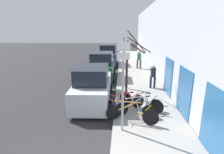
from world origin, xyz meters
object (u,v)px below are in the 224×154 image
at_px(parked_car_2, 108,56).
at_px(street_tree, 129,67).
at_px(signpost, 123,82).
at_px(pedestrian_far, 139,58).
at_px(bicycle_3, 124,103).
at_px(bicycle_1, 131,111).
at_px(bicycle_2, 139,106).
at_px(parked_car_0, 93,87).
at_px(bicycle_0, 131,113).
at_px(bicycle_4, 140,101).
at_px(parked_car_1, 102,67).
at_px(pedestrian_near, 153,75).

bearing_deg(parked_car_2, street_tree, -82.87).
relative_size(signpost, pedestrian_far, 1.99).
relative_size(bicycle_3, parked_car_2, 0.46).
distance_m(signpost, parked_car_2, 14.11).
height_order(bicycle_1, bicycle_2, bicycle_2).
xyz_separation_m(parked_car_0, street_tree, (2.00, 0.61, 1.00)).
bearing_deg(parked_car_2, parked_car_0, -93.76).
bearing_deg(bicycle_0, signpost, 166.79).
relative_size(bicycle_0, bicycle_2, 1.02).
xyz_separation_m(bicycle_1, bicycle_4, (0.51, 1.04, 0.05)).
xyz_separation_m(bicycle_1, street_tree, (-0.03, 2.60, 1.45)).
relative_size(parked_car_0, street_tree, 1.15).
bearing_deg(bicycle_3, parked_car_1, -12.28).
bearing_deg(street_tree, bicycle_2, -78.24).
bearing_deg(bicycle_2, bicycle_3, 53.09).
xyz_separation_m(parked_car_0, pedestrian_far, (3.37, 8.62, 0.23)).
height_order(parked_car_0, pedestrian_near, parked_car_0).
height_order(signpost, bicycle_0, signpost).
bearing_deg(bicycle_1, bicycle_2, -47.53).
relative_size(bicycle_4, pedestrian_near, 1.27).
bearing_deg(parked_car_1, signpost, -79.02).
distance_m(signpost, bicycle_1, 1.95).
height_order(parked_car_1, pedestrian_near, parked_car_1).
bearing_deg(bicycle_4, parked_car_2, 45.79).
height_order(parked_car_1, pedestrian_far, parked_car_1).
height_order(bicycle_4, street_tree, street_tree).
relative_size(parked_car_2, pedestrian_near, 2.78).
bearing_deg(bicycle_4, bicycle_3, 141.38).
bearing_deg(parked_car_1, bicycle_3, -75.23).
relative_size(pedestrian_near, pedestrian_far, 0.88).
height_order(bicycle_1, parked_car_1, parked_car_1).
bearing_deg(pedestrian_far, signpost, 82.92).
height_order(bicycle_1, pedestrian_near, pedestrian_near).
relative_size(bicycle_0, parked_car_2, 0.52).
distance_m(parked_car_2, street_tree, 10.64).
bearing_deg(street_tree, parked_car_0, -162.97).
relative_size(bicycle_3, pedestrian_near, 1.28).
bearing_deg(bicycle_0, bicycle_2, -13.45).
xyz_separation_m(bicycle_2, pedestrian_near, (1.30, 3.91, 0.55)).
distance_m(parked_car_0, pedestrian_far, 9.26).
distance_m(parked_car_1, parked_car_2, 5.81).
relative_size(signpost, bicycle_0, 1.56).
distance_m(bicycle_4, parked_car_0, 2.75).
bearing_deg(signpost, bicycle_4, 65.65).
relative_size(signpost, bicycle_3, 1.76).
bearing_deg(bicycle_4, bicycle_2, -158.45).
distance_m(bicycle_2, parked_car_1, 7.14).
xyz_separation_m(signpost, street_tree, (0.36, 3.56, -0.20)).
bearing_deg(pedestrian_near, bicycle_0, 60.02).
height_order(bicycle_0, parked_car_0, parked_car_0).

